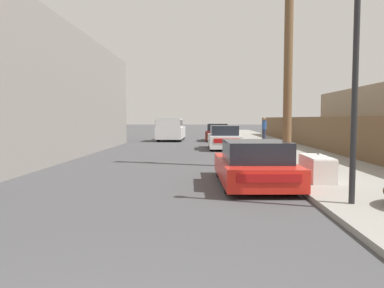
% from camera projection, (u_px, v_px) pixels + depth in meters
% --- Properties ---
extents(sidewalk_curb, '(4.20, 63.00, 0.12)m').
position_uv_depth(sidewalk_curb, '(271.00, 145.00, 25.15)').
color(sidewalk_curb, gray).
rests_on(sidewalk_curb, ground).
extents(discarded_fridge, '(0.68, 1.77, 0.69)m').
position_uv_depth(discarded_fridge, '(317.00, 168.00, 10.50)').
color(discarded_fridge, silver).
rests_on(discarded_fridge, sidewalk_curb).
extents(parked_sports_car_red, '(2.05, 4.33, 1.24)m').
position_uv_depth(parked_sports_car_red, '(254.00, 165.00, 10.36)').
color(parked_sports_car_red, red).
rests_on(parked_sports_car_red, ground).
extents(car_parked_mid, '(1.89, 4.29, 1.42)m').
position_uv_depth(car_parked_mid, '(224.00, 138.00, 22.47)').
color(car_parked_mid, silver).
rests_on(car_parked_mid, ground).
extents(car_parked_far, '(2.13, 4.61, 1.41)m').
position_uv_depth(car_parked_far, '(218.00, 133.00, 30.87)').
color(car_parked_far, '#5B1E19').
rests_on(car_parked_far, ground).
extents(pickup_truck, '(2.09, 5.37, 1.87)m').
position_uv_depth(pickup_truck, '(171.00, 129.00, 30.90)').
color(pickup_truck, silver).
rests_on(pickup_truck, ground).
extents(utility_pole, '(1.80, 0.31, 9.36)m').
position_uv_depth(utility_pole, '(289.00, 33.00, 13.39)').
color(utility_pole, brown).
rests_on(utility_pole, sidewalk_curb).
extents(street_lamp, '(0.26, 0.26, 5.08)m').
position_uv_depth(street_lamp, '(356.00, 58.00, 7.40)').
color(street_lamp, '#232326').
rests_on(street_lamp, sidewalk_curb).
extents(wooden_fence, '(0.08, 41.14, 1.82)m').
position_uv_depth(wooden_fence, '(317.00, 133.00, 21.28)').
color(wooden_fence, brown).
rests_on(wooden_fence, sidewalk_curb).
extents(building_left_block, '(7.00, 17.80, 6.03)m').
position_uv_depth(building_left_block, '(23.00, 96.00, 19.25)').
color(building_left_block, gray).
rests_on(building_left_block, ground).
extents(pedestrian, '(0.34, 0.34, 1.81)m').
position_uv_depth(pedestrian, '(264.00, 128.00, 29.29)').
color(pedestrian, '#282D42').
rests_on(pedestrian, sidewalk_curb).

